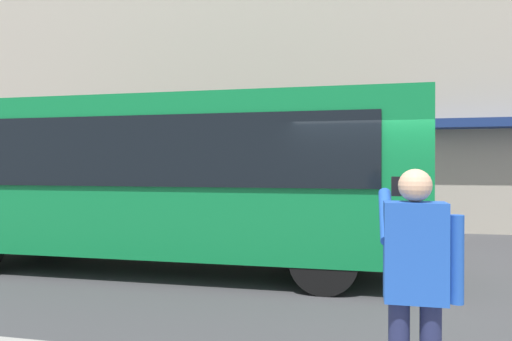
# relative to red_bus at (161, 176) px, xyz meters

# --- Properties ---
(ground_plane) EXTENTS (60.00, 60.00, 0.00)m
(ground_plane) POSITION_rel_red_bus_xyz_m (-3.84, 0.43, -1.68)
(ground_plane) COLOR #38383A
(building_facade_far) EXTENTS (28.00, 1.55, 12.00)m
(building_facade_far) POSITION_rel_red_bus_xyz_m (-3.85, -6.37, 4.30)
(building_facade_far) COLOR #A89E8E
(building_facade_far) RESTS_ON ground_plane
(red_bus) EXTENTS (9.05, 2.54, 3.08)m
(red_bus) POSITION_rel_red_bus_xyz_m (0.00, 0.00, 0.00)
(red_bus) COLOR #0F7238
(red_bus) RESTS_ON ground_plane
(pedestrian_photographer) EXTENTS (0.53, 0.52, 1.70)m
(pedestrian_photographer) POSITION_rel_red_bus_xyz_m (-3.92, 4.69, -0.54)
(pedestrian_photographer) COLOR #1E2347
(pedestrian_photographer) RESTS_ON sidewalk_curb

